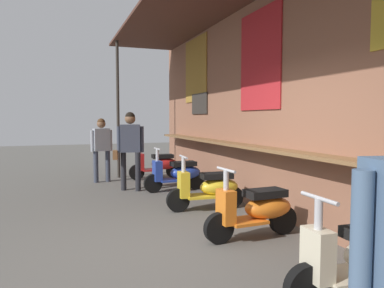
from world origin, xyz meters
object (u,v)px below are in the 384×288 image
(scooter_red, at_px, (158,164))
(scooter_yellow, at_px, (210,188))
(scooter_blue, at_px, (178,173))
(shopper_passing, at_px, (130,142))
(scooter_cream, at_px, (364,258))
(shopper_browsing, at_px, (102,143))
(scooter_orange, at_px, (257,209))

(scooter_red, xyz_separation_m, scooter_yellow, (3.50, -0.00, 0.00))
(scooter_blue, xyz_separation_m, shopper_passing, (-0.39, -1.00, 0.69))
(scooter_blue, distance_m, shopper_passing, 1.28)
(scooter_cream, bearing_deg, scooter_blue, -87.78)
(scooter_yellow, bearing_deg, shopper_browsing, -62.99)
(scooter_red, distance_m, scooter_orange, 5.12)
(shopper_browsing, bearing_deg, scooter_red, -103.38)
(scooter_red, distance_m, scooter_blue, 1.71)
(scooter_yellow, relative_size, scooter_orange, 1.00)
(scooter_yellow, xyz_separation_m, shopper_passing, (-2.18, -1.00, 0.69))
(scooter_cream, bearing_deg, shopper_passing, -77.64)
(scooter_red, relative_size, scooter_cream, 1.00)
(scooter_cream, relative_size, shopper_passing, 0.80)
(shopper_browsing, relative_size, shopper_passing, 0.92)
(scooter_red, height_order, scooter_orange, same)
(scooter_red, bearing_deg, scooter_yellow, 91.91)
(scooter_red, bearing_deg, shopper_passing, 54.75)
(scooter_blue, xyz_separation_m, scooter_yellow, (1.79, -0.00, 0.00))
(scooter_blue, bearing_deg, scooter_cream, 88.81)
(scooter_blue, distance_m, scooter_orange, 3.41)
(scooter_blue, xyz_separation_m, scooter_orange, (3.41, -0.00, 0.00))
(scooter_red, bearing_deg, shopper_browsing, 1.27)
(scooter_yellow, xyz_separation_m, scooter_orange, (1.62, 0.00, 0.00))
(scooter_orange, xyz_separation_m, shopper_browsing, (-5.14, -1.46, 0.59))
(scooter_red, distance_m, shopper_passing, 1.80)
(scooter_blue, relative_size, scooter_yellow, 1.00)
(scooter_yellow, relative_size, scooter_cream, 1.00)
(scooter_red, distance_m, scooter_yellow, 3.50)
(shopper_browsing, bearing_deg, scooter_orange, -176.85)
(scooter_blue, relative_size, scooter_orange, 1.00)
(scooter_cream, height_order, shopper_browsing, shopper_browsing)
(scooter_blue, xyz_separation_m, scooter_cream, (5.22, -0.00, 0.00))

